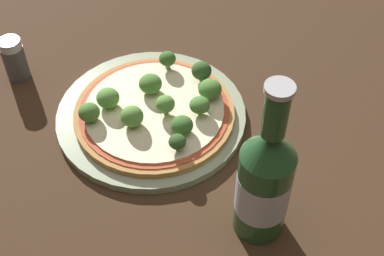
% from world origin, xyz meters
% --- Properties ---
extents(ground_plane, '(3.00, 3.00, 0.00)m').
position_xyz_m(ground_plane, '(0.00, 0.00, 0.00)').
color(ground_plane, '#3D2819').
extents(plate, '(0.27, 0.27, 0.01)m').
position_xyz_m(plate, '(-0.02, -0.02, 0.01)').
color(plate, '#93A384').
rests_on(plate, ground_plane).
extents(pizza, '(0.23, 0.23, 0.01)m').
position_xyz_m(pizza, '(-0.01, -0.02, 0.02)').
color(pizza, '#B77F42').
rests_on(pizza, plate).
extents(broccoli_floret_0, '(0.03, 0.03, 0.03)m').
position_xyz_m(broccoli_floret_0, '(0.02, 0.06, 0.04)').
color(broccoli_floret_0, '#7A9E5B').
rests_on(broccoli_floret_0, pizza).
extents(broccoli_floret_1, '(0.03, 0.03, 0.03)m').
position_xyz_m(broccoli_floret_1, '(0.04, 0.03, 0.04)').
color(broccoli_floret_1, '#7A9E5B').
rests_on(broccoli_floret_1, pizza).
extents(broccoli_floret_2, '(0.03, 0.03, 0.03)m').
position_xyz_m(broccoli_floret_2, '(-0.07, 0.05, 0.04)').
color(broccoli_floret_2, '#7A9E5B').
rests_on(broccoli_floret_2, pizza).
extents(broccoli_floret_3, '(0.03, 0.03, 0.03)m').
position_xyz_m(broccoli_floret_3, '(-0.05, -0.06, 0.04)').
color(broccoli_floret_3, '#7A9E5B').
rests_on(broccoli_floret_3, pizza).
extents(broccoli_floret_4, '(0.03, 0.03, 0.03)m').
position_xyz_m(broccoli_floret_4, '(0.00, -0.06, 0.04)').
color(broccoli_floret_4, '#7A9E5B').
rests_on(broccoli_floret_4, pizza).
extents(broccoli_floret_5, '(0.02, 0.02, 0.02)m').
position_xyz_m(broccoli_floret_5, '(0.07, -0.04, 0.04)').
color(broccoli_floret_5, '#7A9E5B').
rests_on(broccoli_floret_5, pizza).
extents(broccoli_floret_6, '(0.03, 0.03, 0.03)m').
position_xyz_m(broccoli_floret_6, '(0.01, -0.01, 0.04)').
color(broccoli_floret_6, '#7A9E5B').
rests_on(broccoli_floret_6, pizza).
extents(broccoli_floret_7, '(0.03, 0.03, 0.03)m').
position_xyz_m(broccoli_floret_7, '(-0.04, 0.00, 0.04)').
color(broccoli_floret_7, '#7A9E5B').
rests_on(broccoli_floret_7, pizza).
extents(broccoli_floret_8, '(0.03, 0.03, 0.03)m').
position_xyz_m(broccoli_floret_8, '(0.05, -0.01, 0.04)').
color(broccoli_floret_8, '#7A9E5B').
rests_on(broccoli_floret_8, pizza).
extents(broccoli_floret_9, '(0.03, 0.03, 0.03)m').
position_xyz_m(broccoli_floret_9, '(-0.04, -0.10, 0.04)').
color(broccoli_floret_9, '#7A9E5B').
rests_on(broccoli_floret_9, pizza).
extents(broccoli_floret_10, '(0.03, 0.03, 0.03)m').
position_xyz_m(broccoli_floret_10, '(-0.01, 0.07, 0.04)').
color(broccoli_floret_10, '#7A9E5B').
rests_on(broccoli_floret_10, pizza).
extents(beer_bottle, '(0.06, 0.06, 0.23)m').
position_xyz_m(beer_bottle, '(0.21, -0.02, 0.09)').
color(beer_bottle, '#234C28').
rests_on(beer_bottle, ground_plane).
extents(pepper_shaker, '(0.03, 0.03, 0.07)m').
position_xyz_m(pepper_shaker, '(-0.22, -0.13, 0.03)').
color(pepper_shaker, '#4C4C51').
rests_on(pepper_shaker, ground_plane).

